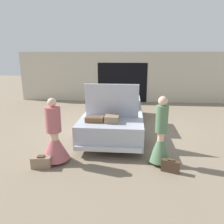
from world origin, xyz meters
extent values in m
plane|color=#7F705B|center=(0.00, 0.00, 0.00)|extent=(40.00, 40.00, 0.00)
cube|color=beige|center=(0.00, 4.88, 1.40)|extent=(12.00, 0.12, 2.80)
cube|color=black|center=(0.00, 4.81, 1.10)|extent=(2.80, 0.02, 2.20)
cube|color=#B2B7C6|center=(0.00, 0.00, 0.50)|extent=(1.84, 4.92, 0.64)
cube|color=#1E2328|center=(0.00, 0.30, 1.02)|extent=(1.62, 1.57, 0.39)
cylinder|color=black|center=(-0.85, 1.52, 0.37)|extent=(0.18, 0.75, 0.75)
cylinder|color=black|center=(0.85, 1.52, 0.37)|extent=(0.18, 0.75, 0.75)
cylinder|color=black|center=(-0.85, -1.48, 0.37)|extent=(0.18, 0.75, 0.75)
cylinder|color=black|center=(0.85, -1.48, 0.37)|extent=(0.18, 0.75, 0.75)
cube|color=silver|center=(0.00, -2.50, 0.28)|extent=(1.75, 0.10, 0.12)
cube|color=#B2B7C6|center=(0.00, -1.45, 1.33)|extent=(1.57, 0.23, 1.02)
cube|color=brown|center=(-0.44, -1.88, 0.89)|extent=(0.50, 0.32, 0.14)
cube|color=#8C7259|center=(0.05, -1.88, 0.91)|extent=(0.38, 0.41, 0.19)
cylinder|color=beige|center=(-1.31, -2.72, 0.40)|extent=(0.21, 0.21, 0.80)
cone|color=#B25B60|center=(-1.31, -2.72, 0.44)|extent=(0.71, 0.71, 0.72)
cylinder|color=#B25B60|center=(-1.31, -2.72, 1.11)|extent=(0.37, 0.37, 0.63)
sphere|color=beige|center=(-1.31, -2.72, 1.53)|extent=(0.22, 0.22, 0.22)
cylinder|color=beige|center=(1.31, -2.59, 0.41)|extent=(0.16, 0.16, 0.83)
cone|color=#567A56|center=(1.31, -2.59, 0.45)|extent=(0.55, 0.55, 0.74)
cylinder|color=#567A56|center=(1.31, -2.59, 1.15)|extent=(0.29, 0.29, 0.65)
sphere|color=beige|center=(1.31, -2.59, 1.59)|extent=(0.22, 0.22, 0.22)
cube|color=#8C7259|center=(-1.54, -3.07, 0.14)|extent=(0.48, 0.26, 0.27)
cube|color=#4C3823|center=(-1.54, -3.07, 0.29)|extent=(0.17, 0.14, 0.02)
cube|color=#473323|center=(1.51, -2.99, 0.14)|extent=(0.43, 0.26, 0.29)
cube|color=#4C3823|center=(1.51, -2.99, 0.31)|extent=(0.16, 0.12, 0.02)
camera|label=1|loc=(0.60, -7.63, 2.62)|focal=35.00mm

